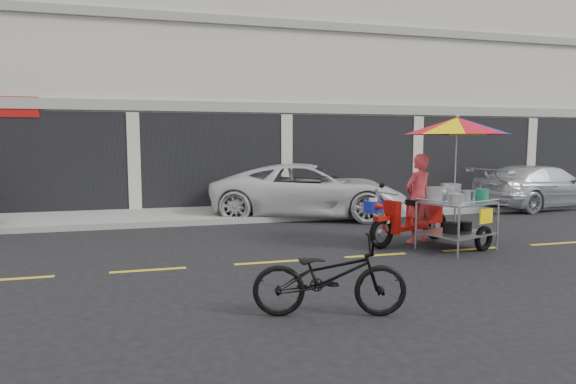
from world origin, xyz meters
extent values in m
plane|color=black|center=(0.00, 0.00, 0.00)|extent=(90.00, 90.00, 0.00)
cube|color=gray|center=(0.00, 5.50, 0.07)|extent=(45.00, 3.00, 0.15)
cube|color=beige|center=(0.00, 10.50, 4.00)|extent=(36.00, 8.00, 8.00)
cube|color=black|center=(0.00, 6.47, 1.45)|extent=(35.28, 0.06, 2.90)
cube|color=gray|center=(0.00, 6.45, 3.10)|extent=(36.00, 0.12, 0.30)
cube|color=gray|center=(0.00, 6.45, 5.60)|extent=(36.00, 0.12, 0.25)
cube|color=white|center=(14.00, 11.00, 5.20)|extent=(8.00, 7.00, 10.40)
cube|color=gold|center=(0.00, 0.00, 0.00)|extent=(42.00, 0.10, 0.01)
imported|color=silver|center=(0.17, 4.70, 0.74)|extent=(5.80, 4.06, 1.47)
imported|color=silver|center=(7.70, 4.52, 0.67)|extent=(4.86, 2.59, 1.34)
imported|color=black|center=(-1.85, -2.67, 0.48)|extent=(1.94, 1.07, 0.96)
torus|color=black|center=(0.36, 0.51, 0.30)|extent=(0.62, 0.32, 0.62)
torus|color=black|center=(1.89, 1.05, 0.30)|extent=(0.62, 0.32, 0.62)
cylinder|color=#9EA0A5|center=(0.36, 0.51, 0.30)|extent=(0.16, 0.11, 0.15)
cylinder|color=#9EA0A5|center=(1.89, 1.05, 0.30)|extent=(0.16, 0.11, 0.15)
cube|color=#AB100A|center=(0.36, 0.51, 0.59)|extent=(0.37, 0.24, 0.09)
cylinder|color=#9EA0A5|center=(0.36, 0.51, 0.76)|extent=(0.39, 0.18, 0.87)
cube|color=#AB100A|center=(0.62, 0.60, 0.59)|extent=(0.24, 0.39, 0.65)
cube|color=#AB100A|center=(1.08, 0.76, 0.35)|extent=(0.92, 0.57, 0.09)
cube|color=#AB100A|center=(1.53, 0.92, 0.59)|extent=(0.86, 0.53, 0.43)
cube|color=black|center=(1.43, 0.89, 0.84)|extent=(0.75, 0.48, 0.11)
cylinder|color=#9EA0A5|center=(0.48, 0.55, 1.08)|extent=(0.23, 0.57, 0.04)
sphere|color=black|center=(0.47, 0.78, 1.21)|extent=(0.11, 0.11, 0.11)
cylinder|color=white|center=(0.48, 0.55, 0.52)|extent=(0.17, 0.17, 0.05)
cube|color=navy|center=(0.14, 0.43, 0.84)|extent=(0.34, 0.32, 0.22)
cylinder|color=white|center=(0.14, 0.43, 0.97)|extent=(0.22, 0.22, 0.05)
cone|color=#AB100A|center=(0.20, 0.26, 0.86)|extent=(0.26, 0.29, 0.19)
torus|color=black|center=(2.15, -0.18, 0.24)|extent=(0.50, 0.27, 0.50)
cylinder|color=#9EA0A5|center=(1.32, -0.59, 0.46)|extent=(0.05, 0.05, 0.92)
cylinder|color=#9EA0A5|center=(1.00, 0.33, 0.46)|extent=(0.05, 0.05, 0.92)
cylinder|color=#9EA0A5|center=(2.44, -0.19, 0.46)|extent=(0.05, 0.05, 0.92)
cylinder|color=#9EA0A5|center=(2.12, 0.73, 0.46)|extent=(0.05, 0.05, 0.92)
cube|color=#9EA0A5|center=(1.72, 0.07, 0.32)|extent=(1.44, 1.31, 0.03)
cube|color=#9EA0A5|center=(1.72, 0.07, 0.92)|extent=(1.44, 1.31, 0.04)
cylinder|color=#9EA0A5|center=(1.88, -0.39, 0.98)|extent=(1.13, 0.42, 0.03)
cylinder|color=#9EA0A5|center=(1.56, 0.53, 0.98)|extent=(1.13, 0.42, 0.03)
cylinder|color=#9EA0A5|center=(1.16, -0.13, 0.98)|extent=(0.35, 0.93, 0.03)
cylinder|color=#9EA0A5|center=(2.28, 0.27, 0.98)|extent=(0.35, 0.93, 0.03)
cylinder|color=#9EA0A5|center=(1.56, 0.53, 0.32)|extent=(0.31, 0.78, 0.04)
cylinder|color=#9EA0A5|center=(1.56, 0.53, 0.86)|extent=(0.31, 0.78, 0.04)
cube|color=#FFD100|center=(2.04, -0.37, 0.70)|extent=(0.36, 0.15, 0.27)
cylinder|color=#B7B7BC|center=(1.34, 0.17, 1.06)|extent=(0.51, 0.51, 0.25)
cylinder|color=#B7B7BC|center=(1.74, 0.33, 1.09)|extent=(0.48, 0.48, 0.29)
cylinder|color=#B7B7BC|center=(2.09, 0.26, 1.02)|extent=(0.35, 0.35, 0.16)
cylinder|color=#B7B7BC|center=(1.53, -0.20, 1.02)|extent=(0.38, 0.38, 0.16)
cylinder|color=#177052|center=(2.17, -0.06, 1.06)|extent=(0.30, 0.30, 0.24)
cylinder|color=black|center=(1.57, 0.02, 0.44)|extent=(0.39, 0.39, 0.19)
cylinder|color=black|center=(1.97, 0.16, 0.43)|extent=(0.33, 0.33, 0.17)
cylinder|color=#9EA0A5|center=(1.73, 0.19, 1.73)|extent=(0.03, 0.03, 1.62)
sphere|color=#9EA0A5|center=(1.73, 0.19, 2.56)|extent=(0.06, 0.06, 0.06)
imported|color=#E33E47|center=(1.33, 0.85, 0.92)|extent=(0.78, 0.64, 1.83)
camera|label=1|loc=(-3.75, -7.94, 2.08)|focal=30.00mm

